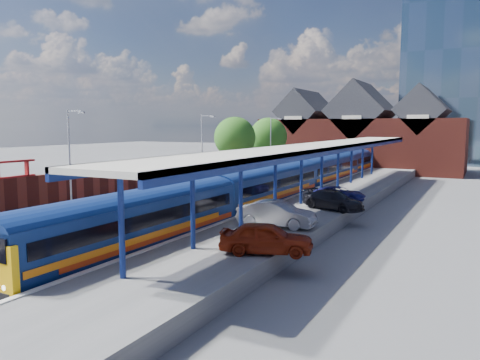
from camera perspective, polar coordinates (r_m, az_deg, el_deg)
The scene contains 23 objects.
ground at distance 49.34m, azimuth 6.82°, elevation -1.54°, with size 240.00×240.00×0.00m, color #5B5B5E.
ballast_bed at distance 40.26m, azimuth 1.72°, elevation -3.30°, with size 6.00×76.00×0.06m, color #473D33.
rails at distance 40.24m, azimuth 1.72°, elevation -3.17°, with size 4.51×76.00×0.14m.
left_platform at distance 42.85m, azimuth -4.91°, elevation -2.08°, with size 5.00×76.00×1.00m, color #565659.
right_platform at distance 37.97m, azimuth 9.90°, elevation -3.28°, with size 6.00×76.00×1.00m, color #565659.
coping_left at distance 41.56m, azimuth -2.18°, elevation -1.60°, with size 0.30×76.00×0.05m, color silver.
coping_right at distance 38.84m, azimuth 5.91°, elevation -2.21°, with size 0.30×76.00×0.05m, color silver.
yellow_line at distance 41.86m, azimuth -2.90°, elevation -1.57°, with size 0.14×76.00×0.01m, color yellow.
train at distance 46.29m, azimuth 7.51°, elevation 0.56°, with size 3.07×65.94×3.45m.
canopy at distance 39.47m, azimuth 10.19°, elevation 4.03°, with size 4.50×52.00×4.48m.
lamp_post_b at distance 32.19m, azimuth -19.90°, elevation 2.72°, with size 1.48×0.18×7.00m.
lamp_post_c at distance 44.55m, azimuth -4.51°, elevation 4.07°, with size 1.48×0.18×7.00m.
lamp_post_d at distance 58.70m, azimuth 3.88°, elevation 4.68°, with size 1.48×0.18×7.00m.
platform_sign at distance 45.73m, azimuth -1.70°, elevation 1.26°, with size 0.55×0.08×2.50m.
brick_wall at distance 39.01m, azimuth -13.30°, elevation -0.20°, with size 0.35×50.00×3.86m.
station_building at distance 75.68m, azimuth 14.52°, elevation 5.27°, with size 30.00×12.12×13.78m.
glass_tower at distance 96.84m, azimuth 23.84°, elevation 13.93°, with size 14.20×14.20×40.30m.
tree_near at distance 58.56m, azimuth -0.54°, elevation 5.05°, with size 5.20×5.20×8.10m.
tree_far at distance 65.30m, azimuth 3.58°, elevation 5.20°, with size 5.20×5.20×8.10m.
parked_car_red at distance 22.09m, azimuth 3.22°, elevation -7.04°, with size 1.76×4.37×1.49m, color maroon.
parked_car_silver at distance 27.86m, azimuth 4.48°, elevation -4.14°, with size 1.62×4.65×1.53m, color #A09FA4.
parked_car_dark at distance 34.13m, azimuth 11.30°, elevation -2.42°, with size 1.89×4.66×1.35m, color black.
parked_car_blue at distance 38.23m, azimuth 12.03°, elevation -1.64°, with size 1.88×4.08×1.13m, color navy.
Camera 1 is at (17.39, -15.64, 6.96)m, focal length 35.00 mm.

